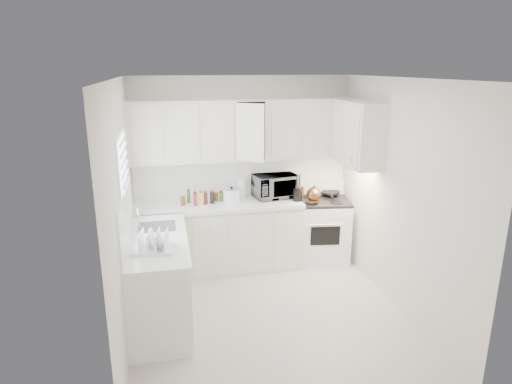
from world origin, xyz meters
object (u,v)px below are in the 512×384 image
object	(u,v)px
stove	(321,222)
rice_cooker	(232,194)
tea_kettle	(314,193)
dish_rack	(153,240)
microwave	(275,183)
utensil_crock	(298,187)

from	to	relation	value
stove	rice_cooker	xyz separation A→B (m)	(-1.28, -0.01, 0.49)
tea_kettle	dish_rack	bearing A→B (deg)	-147.39
stove	microwave	size ratio (longest dim) A/B	1.99
tea_kettle	rice_cooker	xyz separation A→B (m)	(-1.10, 0.15, 0.01)
dish_rack	tea_kettle	bearing A→B (deg)	39.68
microwave	stove	bearing A→B (deg)	-19.82
rice_cooker	dish_rack	xyz separation A→B (m)	(-1.02, -1.42, 0.00)
rice_cooker	dish_rack	world-z (taller)	dish_rack
microwave	utensil_crock	world-z (taller)	same
tea_kettle	microwave	xyz separation A→B (m)	(-0.48, 0.27, 0.09)
stove	rice_cooker	size ratio (longest dim) A/B	5.17
utensil_crock	dish_rack	bearing A→B (deg)	-145.41
utensil_crock	dish_rack	xyz separation A→B (m)	(-1.90, -1.31, -0.08)
stove	tea_kettle	size ratio (longest dim) A/B	4.67
stove	tea_kettle	distance (m)	0.54
dish_rack	rice_cooker	bearing A→B (deg)	63.07
stove	dish_rack	xyz separation A→B (m)	(-2.30, -1.44, 0.49)
microwave	rice_cooker	world-z (taller)	microwave
microwave	dish_rack	bearing A→B (deg)	-146.89
tea_kettle	dish_rack	world-z (taller)	dish_rack
stove	rice_cooker	bearing A→B (deg)	-170.71
rice_cooker	stove	bearing A→B (deg)	-0.38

